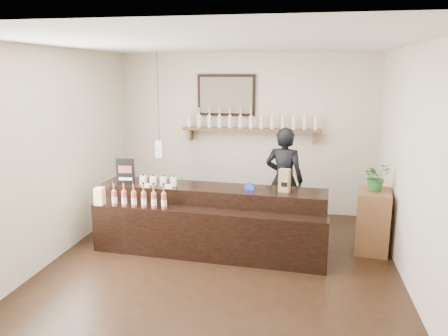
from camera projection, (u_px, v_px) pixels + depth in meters
name	position (u px, v px, depth m)	size (l,w,h in m)	color
ground	(220.00, 269.00, 5.62)	(5.00, 5.00, 0.00)	black
room_shell	(220.00, 138.00, 5.25)	(5.00, 5.00, 5.00)	beige
back_wall_decor	(237.00, 115.00, 7.55)	(2.66, 0.96, 1.69)	brown
counter	(210.00, 221.00, 6.13)	(3.24, 1.06, 1.05)	black
promo_sign	(125.00, 171.00, 6.24)	(0.27, 0.05, 0.37)	black
paper_bag	(285.00, 180.00, 5.85)	(0.16, 0.14, 0.31)	#9B7F4B
tape_dispenser	(250.00, 187.00, 5.96)	(0.14, 0.08, 0.11)	#1B3CBE
side_cabinet	(373.00, 221.00, 6.11)	(0.52, 0.66, 0.87)	brown
potted_plant	(376.00, 177.00, 5.97)	(0.36, 0.31, 0.39)	#255D27
shopkeeper	(284.00, 173.00, 6.78)	(0.68, 0.45, 1.87)	black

